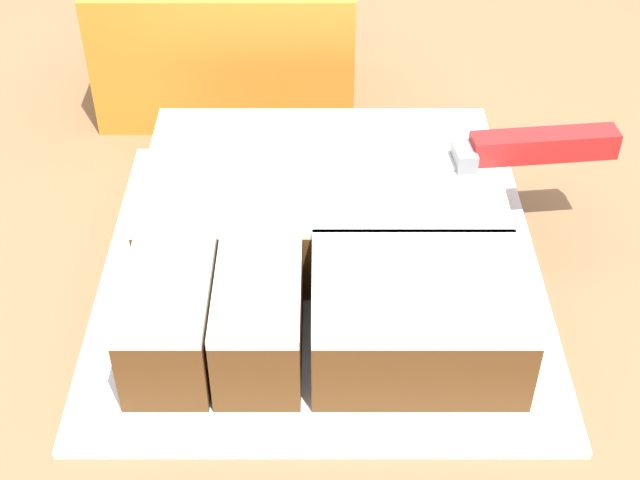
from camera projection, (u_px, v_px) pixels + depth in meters
name	position (u px, v px, depth m)	size (l,w,h in m)	color
cake_board	(320.00, 275.00, 0.71)	(0.35, 0.35, 0.01)	silver
cake	(323.00, 238.00, 0.69)	(0.28, 0.28, 0.07)	brown
knife	(490.00, 151.00, 0.71)	(0.34, 0.06, 0.02)	silver
storage_box	(226.00, 35.00, 0.89)	(0.25, 0.15, 0.14)	orange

